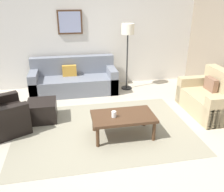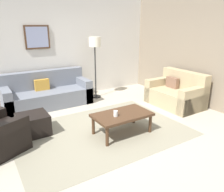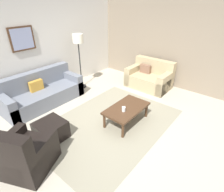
{
  "view_description": "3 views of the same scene",
  "coord_description": "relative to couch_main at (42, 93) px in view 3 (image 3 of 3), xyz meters",
  "views": [
    {
      "loc": [
        -0.58,
        -3.86,
        2.34
      ],
      "look_at": [
        0.16,
        -0.04,
        0.69
      ],
      "focal_mm": 38.09,
      "sensor_mm": 36.0,
      "label": 1
    },
    {
      "loc": [
        -1.92,
        -3.46,
        2.03
      ],
      "look_at": [
        0.28,
        0.04,
        0.68
      ],
      "focal_mm": 35.39,
      "sensor_mm": 36.0,
      "label": 2
    },
    {
      "loc": [
        -2.58,
        -2.21,
        2.62
      ],
      "look_at": [
        0.05,
        -0.04,
        0.74
      ],
      "focal_mm": 28.52,
      "sensor_mm": 36.0,
      "label": 3
    }
  ],
  "objects": [
    {
      "name": "ground_plane",
      "position": [
        0.45,
        -2.1,
        -0.3
      ],
      "size": [
        8.0,
        8.0,
        0.0
      ],
      "primitive_type": "plane",
      "color": "#B2A893"
    },
    {
      "name": "rear_partition",
      "position": [
        0.45,
        0.5,
        1.1
      ],
      "size": [
        6.0,
        0.12,
        2.8
      ],
      "primitive_type": "cube",
      "color": "silver",
      "rests_on": "ground_plane"
    },
    {
      "name": "stone_feature_panel",
      "position": [
        3.45,
        -2.1,
        1.1
      ],
      "size": [
        0.12,
        5.2,
        2.8
      ],
      "primitive_type": "cube",
      "color": "gray",
      "rests_on": "ground_plane"
    },
    {
      "name": "area_rug",
      "position": [
        0.45,
        -2.1,
        -0.29
      ],
      "size": [
        3.28,
        2.32,
        0.01
      ],
      "primitive_type": "cube",
      "color": "gray",
      "rests_on": "ground_plane"
    },
    {
      "name": "couch_main",
      "position": [
        0.0,
        0.0,
        0.0
      ],
      "size": [
        2.16,
        0.89,
        0.88
      ],
      "color": "slate",
      "rests_on": "ground_plane"
    },
    {
      "name": "couch_loveseat",
      "position": [
        2.89,
        -1.82,
        0.0
      ],
      "size": [
        0.9,
        1.36,
        0.88
      ],
      "color": "tan",
      "rests_on": "ground_plane"
    },
    {
      "name": "armchair_leather",
      "position": [
        -1.45,
        -1.84,
        0.01
      ],
      "size": [
        1.06,
        1.06,
        0.95
      ],
      "color": "black",
      "rests_on": "ground_plane"
    },
    {
      "name": "ottoman",
      "position": [
        -0.7,
        -1.49,
        -0.1
      ],
      "size": [
        0.56,
        0.56,
        0.4
      ],
      "primitive_type": "cube",
      "color": "black",
      "rests_on": "ground_plane"
    },
    {
      "name": "coffee_table",
      "position": [
        0.76,
        -2.37,
        0.06
      ],
      "size": [
        1.1,
        0.64,
        0.41
      ],
      "color": "#472D1C",
      "rests_on": "ground_plane"
    },
    {
      "name": "cup",
      "position": [
        0.58,
        -2.41,
        0.17
      ],
      "size": [
        0.08,
        0.08,
        0.11
      ],
      "primitive_type": "cylinder",
      "color": "white",
      "rests_on": "coffee_table"
    },
    {
      "name": "lamp_standing",
      "position": [
        1.4,
        -0.09,
        1.11
      ],
      "size": [
        0.32,
        0.32,
        1.71
      ],
      "color": "black",
      "rests_on": "ground_plane"
    },
    {
      "name": "framed_artwork",
      "position": [
        0.01,
        0.41,
        1.42
      ],
      "size": [
        0.62,
        0.04,
        0.59
      ],
      "color": "#472D1C"
    }
  ]
}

